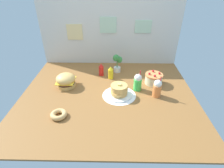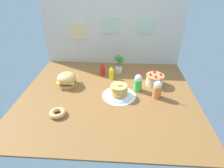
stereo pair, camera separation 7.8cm
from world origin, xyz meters
name	(u,v)px [view 2 (the right image)]	position (x,y,z in m)	size (l,w,h in m)	color
ground_plane	(108,95)	(0.00, 0.00, -0.01)	(2.15, 1.87, 0.02)	brown
back_wall	(112,33)	(0.00, 0.93, 0.50)	(2.15, 0.04, 0.99)	beige
doily_mat	(119,95)	(0.14, -0.02, 0.00)	(0.42, 0.42, 0.00)	white
burger	(67,79)	(-0.56, 0.19, 0.09)	(0.25, 0.25, 0.18)	#DBA859
pancake_stack	(119,91)	(0.14, -0.02, 0.07)	(0.32, 0.32, 0.17)	white
layer_cake	(155,80)	(0.61, 0.28, 0.07)	(0.24, 0.24, 0.17)	beige
ketchup_bottle	(103,70)	(-0.12, 0.50, 0.09)	(0.07, 0.07, 0.19)	red
mustard_bottle	(112,73)	(0.02, 0.40, 0.09)	(0.07, 0.07, 0.19)	yellow
cream_soda_cup	(138,83)	(0.38, 0.12, 0.11)	(0.10, 0.10, 0.28)	green
orange_float_cup	(157,89)	(0.60, -0.02, 0.11)	(0.10, 0.10, 0.28)	orange
donut_pink_glaze	(58,113)	(-0.50, -0.42, 0.03)	(0.18, 0.18, 0.05)	tan
potted_plant	(119,63)	(0.12, 0.61, 0.15)	(0.14, 0.11, 0.29)	white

